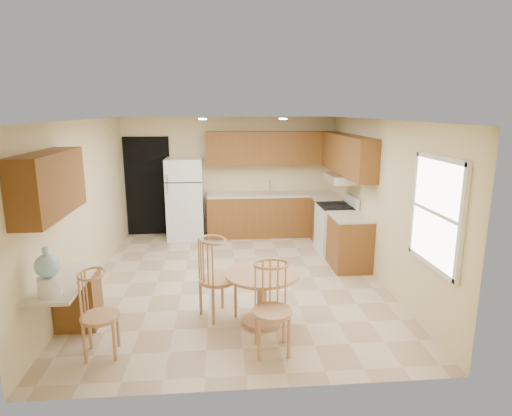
{
  "coord_description": "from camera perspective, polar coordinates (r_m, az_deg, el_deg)",
  "views": [
    {
      "loc": [
        -0.23,
        -6.38,
        2.65
      ],
      "look_at": [
        0.35,
        0.3,
        1.1
      ],
      "focal_mm": 30.0,
      "sensor_mm": 36.0,
      "label": 1
    }
  ],
  "objects": [
    {
      "name": "counter_back",
      "position": [
        9.07,
        2.17,
        1.83
      ],
      "size": [
        2.75,
        0.63,
        0.04
      ],
      "primitive_type": "cube",
      "color": "beige",
      "rests_on": "base_cab_back"
    },
    {
      "name": "upper_cab_back",
      "position": [
        9.07,
        2.11,
        7.96
      ],
      "size": [
        2.75,
        0.33,
        0.7
      ],
      "primitive_type": "cube",
      "color": "brown",
      "rests_on": "wall_back"
    },
    {
      "name": "base_cab_right_a",
      "position": [
        8.8,
        9.59,
        -1.74
      ],
      "size": [
        0.6,
        0.59,
        0.87
      ],
      "primitive_type": "cube",
      "color": "brown",
      "rests_on": "floor"
    },
    {
      "name": "wall_front",
      "position": [
        3.89,
        -1.26,
        -8.01
      ],
      "size": [
        4.5,
        0.02,
        2.5
      ],
      "primitive_type": "cube",
      "color": "beige",
      "rests_on": "floor"
    },
    {
      "name": "base_cab_right_b",
      "position": [
        7.45,
        12.35,
        -4.56
      ],
      "size": [
        0.6,
        0.8,
        0.87
      ],
      "primitive_type": "cube",
      "color": "brown",
      "rests_on": "floor"
    },
    {
      "name": "can_light_a",
      "position": [
        7.58,
        -7.12,
        11.69
      ],
      "size": [
        0.14,
        0.14,
        0.02
      ],
      "primitive_type": "cylinder",
      "color": "white",
      "rests_on": "ceiling"
    },
    {
      "name": "wall_back",
      "position": [
        9.24,
        -3.45,
        4.29
      ],
      "size": [
        4.5,
        0.02,
        2.5
      ],
      "primitive_type": "cube",
      "color": "beige",
      "rests_on": "floor"
    },
    {
      "name": "floor",
      "position": [
        6.91,
        -2.69,
        -9.53
      ],
      "size": [
        5.5,
        5.5,
        0.0
      ],
      "primitive_type": "plane",
      "color": "#C9B492",
      "rests_on": "ground"
    },
    {
      "name": "can_light_b",
      "position": [
        7.66,
        3.63,
        11.77
      ],
      "size": [
        0.14,
        0.14,
        0.02
      ],
      "primitive_type": "cylinder",
      "color": "white",
      "rests_on": "ceiling"
    },
    {
      "name": "chair_table_b",
      "position": [
        4.68,
        2.34,
        -12.68
      ],
      "size": [
        0.45,
        0.45,
        1.01
      ],
      "rotation": [
        0.0,
        0.0,
        3.16
      ],
      "color": "tan",
      "rests_on": "floor"
    },
    {
      "name": "desk_pedestal",
      "position": [
        5.83,
        -22.63,
        -11.16
      ],
      "size": [
        0.48,
        0.42,
        0.72
      ],
      "primitive_type": "cube",
      "color": "brown",
      "rests_on": "floor"
    },
    {
      "name": "chair_table_a",
      "position": [
        5.46,
        -5.18,
        -8.59
      ],
      "size": [
        0.46,
        0.59,
        1.05
      ],
      "rotation": [
        0.0,
        0.0,
        -1.04
      ],
      "color": "tan",
      "rests_on": "floor"
    },
    {
      "name": "refrigerator",
      "position": [
        8.99,
        -9.42,
        1.24
      ],
      "size": [
        0.74,
        0.72,
        1.68
      ],
      "color": "white",
      "rests_on": "floor"
    },
    {
      "name": "range_hood",
      "position": [
        7.97,
        11.4,
        3.9
      ],
      "size": [
        0.5,
        0.76,
        0.14
      ],
      "primitive_type": "cube",
      "color": "silver",
      "rests_on": "upper_cab_right"
    },
    {
      "name": "stove",
      "position": [
        8.15,
        10.59,
        -2.71
      ],
      "size": [
        0.65,
        0.76,
        1.09
      ],
      "color": "white",
      "rests_on": "floor"
    },
    {
      "name": "sink",
      "position": [
        9.06,
        2.01,
        1.96
      ],
      "size": [
        0.78,
        0.44,
        0.01
      ],
      "primitive_type": "cube",
      "color": "silver",
      "rests_on": "counter_back"
    },
    {
      "name": "dining_table",
      "position": [
        5.42,
        0.78,
        -10.93
      ],
      "size": [
        0.92,
        0.92,
        0.68
      ],
      "rotation": [
        0.0,
        0.0,
        0.35
      ],
      "color": "tan",
      "rests_on": "floor"
    },
    {
      "name": "counter_right_a",
      "position": [
        8.7,
        9.7,
        1.16
      ],
      "size": [
        0.63,
        0.59,
        0.04
      ],
      "primitive_type": "cube",
      "color": "beige",
      "rests_on": "base_cab_right_a"
    },
    {
      "name": "water_crock",
      "position": [
        4.92,
        -25.98,
        -7.89
      ],
      "size": [
        0.25,
        0.25,
        0.52
      ],
      "color": "white",
      "rests_on": "desk_top"
    },
    {
      "name": "ceiling",
      "position": [
        6.38,
        -2.93,
        11.68
      ],
      "size": [
        4.5,
        5.5,
        0.02
      ],
      "primitive_type": "cube",
      "color": "white",
      "rests_on": "wall_back"
    },
    {
      "name": "base_cab_back",
      "position": [
        9.17,
        2.14,
        -0.96
      ],
      "size": [
        2.75,
        0.6,
        0.87
      ],
      "primitive_type": "cube",
      "color": "brown",
      "rests_on": "floor"
    },
    {
      "name": "doorway",
      "position": [
        9.38,
        -14.2,
        2.8
      ],
      "size": [
        0.9,
        0.02,
        2.1
      ],
      "primitive_type": "cube",
      "color": "black",
      "rests_on": "floor"
    },
    {
      "name": "wall_left",
      "position": [
        6.84,
        -22.01,
        0.26
      ],
      "size": [
        0.02,
        5.5,
        2.5
      ],
      "primitive_type": "cube",
      "color": "beige",
      "rests_on": "floor"
    },
    {
      "name": "upper_cab_left",
      "position": [
        5.19,
        -25.86,
        2.87
      ],
      "size": [
        0.33,
        1.4,
        0.7
      ],
      "primitive_type": "cube",
      "color": "brown",
      "rests_on": "wall_left"
    },
    {
      "name": "chair_desk",
      "position": [
        4.94,
        -20.47,
        -12.59
      ],
      "size": [
        0.42,
        0.55,
        0.95
      ],
      "rotation": [
        0.0,
        0.0,
        -1.47
      ],
      "color": "tan",
      "rests_on": "floor"
    },
    {
      "name": "upper_cab_right",
      "position": [
        7.97,
        12.07,
        6.99
      ],
      "size": [
        0.33,
        2.42,
        0.7
      ],
      "primitive_type": "cube",
      "color": "brown",
      "rests_on": "wall_right"
    },
    {
      "name": "counter_right_b",
      "position": [
        7.33,
        12.52,
        -1.17
      ],
      "size": [
        0.63,
        0.8,
        0.04
      ],
      "primitive_type": "cube",
      "color": "beige",
      "rests_on": "base_cab_right_b"
    },
    {
      "name": "desk_top",
      "position": [
        5.35,
        -24.21,
        -8.95
      ],
      "size": [
        0.5,
        1.2,
        0.04
      ],
      "primitive_type": "cube",
      "color": "beige",
      "rests_on": "desk_pedestal"
    },
    {
      "name": "wall_right",
      "position": [
        6.98,
        15.98,
        0.96
      ],
      "size": [
        0.02,
        5.5,
        2.5
      ],
      "primitive_type": "cube",
      "color": "beige",
      "rests_on": "floor"
    },
    {
      "name": "window",
      "position": [
        5.28,
        22.96,
        -0.59
      ],
      "size": [
        0.06,
        1.12,
        1.3
      ],
      "color": "white",
      "rests_on": "wall_right"
    }
  ]
}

